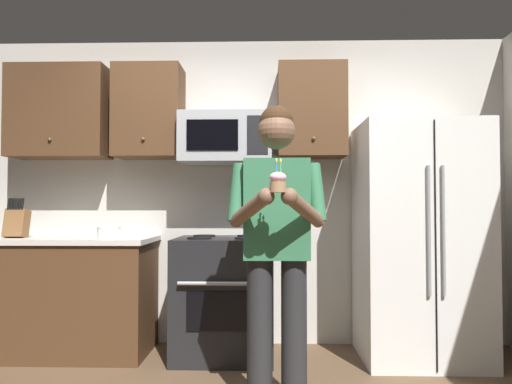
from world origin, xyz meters
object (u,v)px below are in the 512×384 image
at_px(knife_block, 17,223).
at_px(microwave, 226,139).
at_px(bowl_large_white, 109,231).
at_px(person, 277,236).
at_px(refrigerator, 419,241).
at_px(cupcake, 278,182).
at_px(oven_range, 225,296).

bearing_deg(knife_block, microwave, 5.18).
bearing_deg(bowl_large_white, person, -36.69).
xyz_separation_m(microwave, person, (0.39, -1.06, -0.72)).
height_order(microwave, person, microwave).
bearing_deg(microwave, refrigerator, -6.03).
xyz_separation_m(microwave, cupcake, (0.39, -1.39, -0.43)).
bearing_deg(knife_block, refrigerator, -0.17).
height_order(microwave, refrigerator, microwave).
xyz_separation_m(oven_range, refrigerator, (1.50, -0.04, 0.44)).
distance_m(refrigerator, cupcake, 1.71).
bearing_deg(person, cupcake, -90.00).
bearing_deg(cupcake, oven_range, 107.09).
bearing_deg(oven_range, knife_block, -178.96).
relative_size(refrigerator, person, 1.02).
height_order(refrigerator, bowl_large_white, refrigerator).
height_order(person, cupcake, person).
height_order(knife_block, bowl_large_white, knife_block).
height_order(oven_range, cupcake, cupcake).
height_order(oven_range, microwave, microwave).
distance_m(knife_block, bowl_large_white, 0.72).
xyz_separation_m(microwave, bowl_large_white, (-0.94, -0.08, -0.75)).
relative_size(person, cupcake, 10.13).
bearing_deg(refrigerator, person, -140.74).
distance_m(microwave, cupcake, 1.51).
height_order(knife_block, cupcake, cupcake).
distance_m(knife_block, person, 2.23).
bearing_deg(person, knife_block, 155.80).
relative_size(refrigerator, bowl_large_white, 9.59).
height_order(microwave, cupcake, microwave).
relative_size(microwave, person, 0.42).
height_order(refrigerator, person, refrigerator).
relative_size(oven_range, microwave, 1.26).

